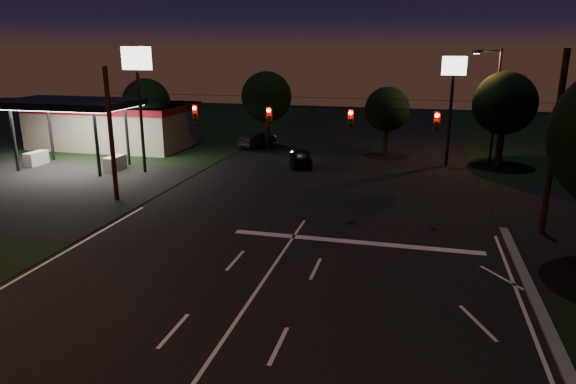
% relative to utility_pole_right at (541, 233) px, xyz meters
% --- Properties ---
extents(ground, '(140.00, 140.00, 0.00)m').
position_rel_utility_pole_right_xyz_m(ground, '(-12.00, -15.00, 0.00)').
color(ground, black).
rests_on(ground, ground).
extents(cross_street_left, '(20.00, 16.00, 0.02)m').
position_rel_utility_pole_right_xyz_m(cross_street_left, '(-32.00, 1.00, 0.00)').
color(cross_street_left, black).
rests_on(cross_street_left, ground).
extents(stop_bar, '(12.00, 0.50, 0.01)m').
position_rel_utility_pole_right_xyz_m(stop_bar, '(-9.00, -3.50, 0.01)').
color(stop_bar, silver).
rests_on(stop_bar, ground).
extents(utility_pole_right, '(0.30, 0.30, 9.00)m').
position_rel_utility_pole_right_xyz_m(utility_pole_right, '(0.00, 0.00, 0.00)').
color(utility_pole_right, black).
rests_on(utility_pole_right, ground).
extents(utility_pole_left, '(0.28, 0.28, 8.00)m').
position_rel_utility_pole_right_xyz_m(utility_pole_left, '(-24.00, 0.00, 0.00)').
color(utility_pole_left, black).
rests_on(utility_pole_left, ground).
extents(signal_span, '(24.00, 0.40, 1.56)m').
position_rel_utility_pole_right_xyz_m(signal_span, '(-12.00, -0.04, 5.50)').
color(signal_span, black).
rests_on(signal_span, ground).
extents(gas_station, '(14.20, 16.10, 5.25)m').
position_rel_utility_pole_right_xyz_m(gas_station, '(-33.86, 15.39, 2.38)').
color(gas_station, gray).
rests_on(gas_station, ground).
extents(pole_sign_left_near, '(2.20, 0.30, 9.10)m').
position_rel_utility_pole_right_xyz_m(pole_sign_left_near, '(-26.00, 7.00, 6.98)').
color(pole_sign_left_near, black).
rests_on(pole_sign_left_near, ground).
extents(pole_sign_right, '(1.80, 0.30, 8.40)m').
position_rel_utility_pole_right_xyz_m(pole_sign_right, '(-4.00, 15.00, 6.24)').
color(pole_sign_right, black).
rests_on(pole_sign_right, ground).
extents(street_light_right_far, '(2.20, 0.35, 9.00)m').
position_rel_utility_pole_right_xyz_m(street_light_right_far, '(-0.76, 17.00, 5.24)').
color(street_light_right_far, black).
rests_on(street_light_right_far, ground).
extents(tree_far_a, '(4.20, 4.20, 6.42)m').
position_rel_utility_pole_right_xyz_m(tree_far_a, '(-29.98, 15.12, 4.26)').
color(tree_far_a, black).
rests_on(tree_far_a, ground).
extents(tree_far_b, '(4.60, 4.60, 6.98)m').
position_rel_utility_pole_right_xyz_m(tree_far_b, '(-19.98, 19.13, 4.61)').
color(tree_far_b, black).
rests_on(tree_far_b, ground).
extents(tree_far_c, '(3.80, 3.80, 5.86)m').
position_rel_utility_pole_right_xyz_m(tree_far_c, '(-8.98, 18.10, 3.90)').
color(tree_far_c, black).
rests_on(tree_far_c, ground).
extents(tree_far_d, '(4.80, 4.80, 7.30)m').
position_rel_utility_pole_right_xyz_m(tree_far_d, '(0.02, 16.13, 4.83)').
color(tree_far_d, black).
rests_on(tree_far_d, ground).
extents(car_oncoming_a, '(2.79, 4.46, 1.42)m').
position_rel_utility_pole_right_xyz_m(car_oncoming_a, '(-15.17, 12.04, 0.71)').
color(car_oncoming_a, black).
rests_on(car_oncoming_a, ground).
extents(car_oncoming_b, '(2.78, 4.47, 1.39)m').
position_rel_utility_pole_right_xyz_m(car_oncoming_b, '(-21.00, 19.10, 0.70)').
color(car_oncoming_b, black).
rests_on(car_oncoming_b, ground).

